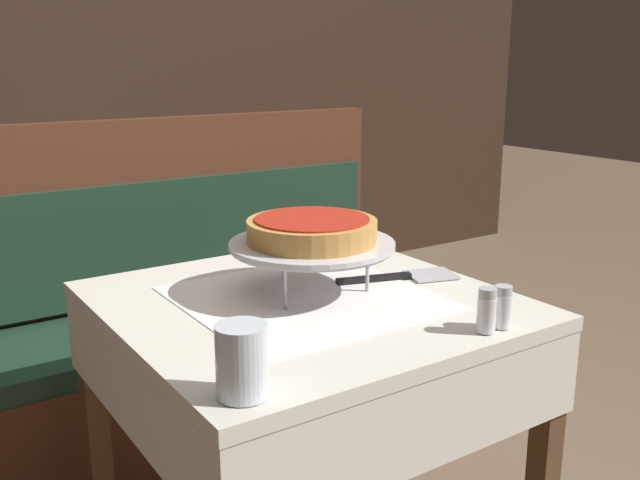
{
  "coord_description": "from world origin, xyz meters",
  "views": [
    {
      "loc": [
        -0.76,
        -1.18,
        1.21
      ],
      "look_at": [
        0.03,
        -0.01,
        0.85
      ],
      "focal_mm": 40.0,
      "sensor_mm": 36.0,
      "label": 1
    }
  ],
  "objects_px": {
    "dining_table_rear": "(80,218)",
    "water_glass_near": "(242,361)",
    "salt_shaker": "(487,310)",
    "pepper_shaker": "(503,307)",
    "booth_bench": "(183,355)",
    "pizza_pan_stand": "(312,246)",
    "pizza_server": "(402,277)",
    "condiment_caddy": "(46,172)",
    "deep_dish_pizza": "(312,230)",
    "dining_table_front": "(306,349)"
  },
  "relations": [
    {
      "from": "pizza_server",
      "to": "salt_shaker",
      "type": "xyz_separation_m",
      "value": [
        -0.08,
        -0.33,
        0.04
      ]
    },
    {
      "from": "dining_table_rear",
      "to": "pepper_shaker",
      "type": "bearing_deg",
      "value": -83.36
    },
    {
      "from": "dining_table_front",
      "to": "water_glass_near",
      "type": "bearing_deg",
      "value": -134.61
    },
    {
      "from": "booth_bench",
      "to": "pepper_shaker",
      "type": "height_order",
      "value": "booth_bench"
    },
    {
      "from": "dining_table_rear",
      "to": "salt_shaker",
      "type": "bearing_deg",
      "value": -84.56
    },
    {
      "from": "condiment_caddy",
      "to": "pizza_server",
      "type": "bearing_deg",
      "value": -78.4
    },
    {
      "from": "water_glass_near",
      "to": "condiment_caddy",
      "type": "xyz_separation_m",
      "value": [
        0.21,
        2.04,
        -0.01
      ]
    },
    {
      "from": "dining_table_rear",
      "to": "salt_shaker",
      "type": "distance_m",
      "value": 1.98
    },
    {
      "from": "pizza_server",
      "to": "pepper_shaker",
      "type": "distance_m",
      "value": 0.34
    },
    {
      "from": "booth_bench",
      "to": "salt_shaker",
      "type": "xyz_separation_m",
      "value": [
        0.13,
        -1.1,
        0.45
      ]
    },
    {
      "from": "pizza_server",
      "to": "water_glass_near",
      "type": "distance_m",
      "value": 0.65
    },
    {
      "from": "condiment_caddy",
      "to": "salt_shaker",
      "type": "bearing_deg",
      "value": -82.44
    },
    {
      "from": "dining_table_rear",
      "to": "booth_bench",
      "type": "bearing_deg",
      "value": -86.55
    },
    {
      "from": "pizza_pan_stand",
      "to": "condiment_caddy",
      "type": "xyz_separation_m",
      "value": [
        -0.14,
        1.7,
        -0.06
      ]
    },
    {
      "from": "pizza_pan_stand",
      "to": "booth_bench",
      "type": "bearing_deg",
      "value": 89.65
    },
    {
      "from": "salt_shaker",
      "to": "pepper_shaker",
      "type": "distance_m",
      "value": 0.04
    },
    {
      "from": "booth_bench",
      "to": "pizza_pan_stand",
      "type": "distance_m",
      "value": 0.9
    },
    {
      "from": "dining_table_rear",
      "to": "booth_bench",
      "type": "relative_size",
      "value": 0.47
    },
    {
      "from": "pepper_shaker",
      "to": "condiment_caddy",
      "type": "distance_m",
      "value": 2.09
    },
    {
      "from": "dining_table_rear",
      "to": "pizza_server",
      "type": "xyz_separation_m",
      "value": [
        0.27,
        -1.63,
        0.13
      ]
    },
    {
      "from": "dining_table_rear",
      "to": "pizza_server",
      "type": "bearing_deg",
      "value": -80.65
    },
    {
      "from": "booth_bench",
      "to": "pizza_pan_stand",
      "type": "relative_size",
      "value": 4.53
    },
    {
      "from": "dining_table_rear",
      "to": "water_glass_near",
      "type": "height_order",
      "value": "water_glass_near"
    },
    {
      "from": "deep_dish_pizza",
      "to": "water_glass_near",
      "type": "distance_m",
      "value": 0.49
    },
    {
      "from": "pizza_pan_stand",
      "to": "deep_dish_pizza",
      "type": "relative_size",
      "value": 1.28
    },
    {
      "from": "booth_bench",
      "to": "deep_dish_pizza",
      "type": "distance_m",
      "value": 0.92
    },
    {
      "from": "booth_bench",
      "to": "salt_shaker",
      "type": "height_order",
      "value": "booth_bench"
    },
    {
      "from": "condiment_caddy",
      "to": "pizza_pan_stand",
      "type": "bearing_deg",
      "value": -85.47
    },
    {
      "from": "booth_bench",
      "to": "salt_shaker",
      "type": "distance_m",
      "value": 1.2
    },
    {
      "from": "pepper_shaker",
      "to": "condiment_caddy",
      "type": "xyz_separation_m",
      "value": [
        -0.32,
        2.07,
        0.0
      ]
    },
    {
      "from": "pizza_server",
      "to": "salt_shaker",
      "type": "height_order",
      "value": "salt_shaker"
    },
    {
      "from": "water_glass_near",
      "to": "salt_shaker",
      "type": "relative_size",
      "value": 1.33
    },
    {
      "from": "dining_table_front",
      "to": "pepper_shaker",
      "type": "xyz_separation_m",
      "value": [
        0.21,
        -0.34,
        0.16
      ]
    },
    {
      "from": "deep_dish_pizza",
      "to": "dining_table_front",
      "type": "bearing_deg",
      "value": -146.45
    },
    {
      "from": "pizza_server",
      "to": "pepper_shaker",
      "type": "bearing_deg",
      "value": -96.89
    },
    {
      "from": "dining_table_front",
      "to": "pepper_shaker",
      "type": "relative_size",
      "value": 9.76
    },
    {
      "from": "dining_table_rear",
      "to": "deep_dish_pizza",
      "type": "bearing_deg",
      "value": -88.3
    },
    {
      "from": "salt_shaker",
      "to": "condiment_caddy",
      "type": "bearing_deg",
      "value": 97.56
    },
    {
      "from": "dining_table_front",
      "to": "salt_shaker",
      "type": "xyz_separation_m",
      "value": [
        0.17,
        -0.34,
        0.16
      ]
    },
    {
      "from": "pepper_shaker",
      "to": "booth_bench",
      "type": "bearing_deg",
      "value": 99.1
    },
    {
      "from": "salt_shaker",
      "to": "condiment_caddy",
      "type": "relative_size",
      "value": 0.46
    },
    {
      "from": "dining_table_rear",
      "to": "deep_dish_pizza",
      "type": "relative_size",
      "value": 2.71
    },
    {
      "from": "dining_table_rear",
      "to": "pizza_pan_stand",
      "type": "bearing_deg",
      "value": -88.3
    },
    {
      "from": "salt_shaker",
      "to": "deep_dish_pizza",
      "type": "bearing_deg",
      "value": 111.03
    },
    {
      "from": "pepper_shaker",
      "to": "deep_dish_pizza",
      "type": "bearing_deg",
      "value": 116.53
    },
    {
      "from": "booth_bench",
      "to": "condiment_caddy",
      "type": "relative_size",
      "value": 8.66
    },
    {
      "from": "booth_bench",
      "to": "pizza_server",
      "type": "relative_size",
      "value": 5.54
    },
    {
      "from": "water_glass_near",
      "to": "pizza_server",
      "type": "bearing_deg",
      "value": 28.59
    },
    {
      "from": "pepper_shaker",
      "to": "condiment_caddy",
      "type": "relative_size",
      "value": 0.44
    },
    {
      "from": "dining_table_front",
      "to": "deep_dish_pizza",
      "type": "xyz_separation_m",
      "value": [
        0.03,
        0.02,
        0.25
      ]
    }
  ]
}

